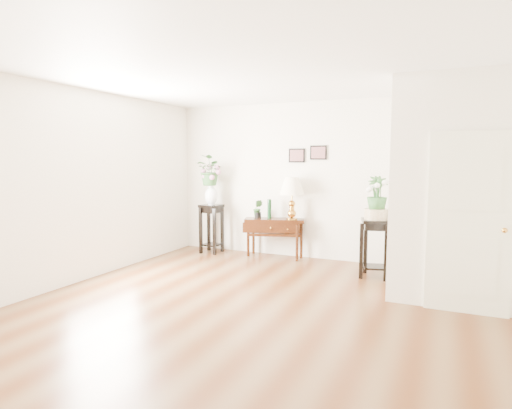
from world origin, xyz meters
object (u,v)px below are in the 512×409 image
Objects in this scene: console_table at (274,238)px; plant_stand_b at (376,248)px; table_lamp at (292,200)px; plant_stand_a at (212,229)px.

plant_stand_b is at bearing -35.60° from console_table.
table_lamp is 1.69m from plant_stand_a.
console_table is 1.26m from plant_stand_a.
plant_stand_a is (-1.25, -0.13, 0.11)m from console_table.
table_lamp is 1.78m from plant_stand_b.
console_table is at bearing 162.36° from plant_stand_b.
plant_stand_a reaches higher than plant_stand_b.
console_table is 1.98m from plant_stand_b.
table_lamp reaches higher than plant_stand_a.
console_table is at bearing 5.78° from plant_stand_a.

